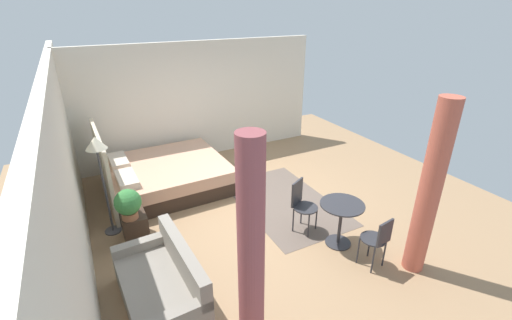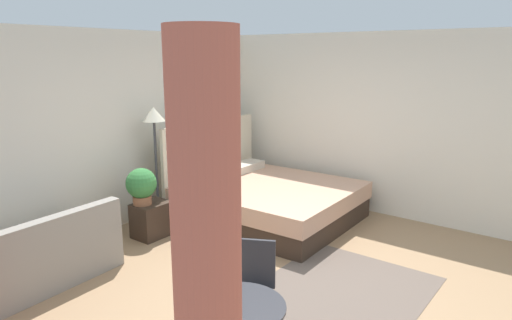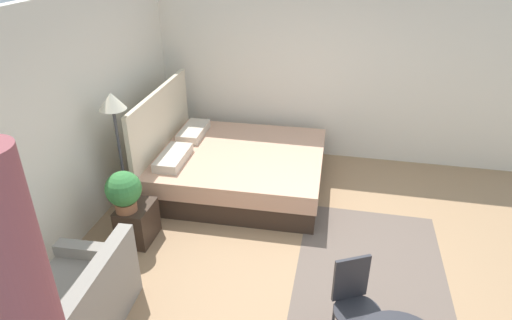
{
  "view_description": "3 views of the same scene",
  "coord_description": "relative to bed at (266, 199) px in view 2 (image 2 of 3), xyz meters",
  "views": [
    {
      "loc": [
        -4.9,
        2.54,
        3.44
      ],
      "look_at": [
        -0.05,
        0.0,
        0.94
      ],
      "focal_mm": 24.39,
      "sensor_mm": 36.0,
      "label": 1
    },
    {
      "loc": [
        -3.72,
        -2.42,
        2.36
      ],
      "look_at": [
        0.52,
        0.8,
        1.13
      ],
      "focal_mm": 32.18,
      "sensor_mm": 36.0,
      "label": 2
    },
    {
      "loc": [
        -3.8,
        -0.09,
        3.23
      ],
      "look_at": [
        0.69,
        0.86,
        0.83
      ],
      "focal_mm": 30.66,
      "sensor_mm": 36.0,
      "label": 3
    }
  ],
  "objects": [
    {
      "name": "ground_plane",
      "position": [
        -1.44,
        -1.32,
        -0.31
      ],
      "size": [
        8.48,
        8.7,
        0.02
      ],
      "primitive_type": "cube",
      "color": "#9E7A56"
    },
    {
      "name": "wall_back",
      "position": [
        -1.44,
        1.53,
        1.04
      ],
      "size": [
        8.48,
        0.12,
        2.68
      ],
      "primitive_type": "cube",
      "color": "silver",
      "rests_on": "ground"
    },
    {
      "name": "wall_right",
      "position": [
        1.3,
        -1.32,
        1.04
      ],
      "size": [
        0.12,
        5.7,
        2.68
      ],
      "primitive_type": "cube",
      "color": "silver",
      "rests_on": "ground"
    },
    {
      "name": "area_rug",
      "position": [
        -1.61,
        -1.87,
        -0.3
      ],
      "size": [
        2.55,
        1.56,
        0.01
      ],
      "primitive_type": "cube",
      "color": "#66564C",
      "rests_on": "ground"
    },
    {
      "name": "bed",
      "position": [
        0.0,
        0.0,
        0.0
      ],
      "size": [
        2.09,
        2.33,
        1.36
      ],
      "color": "#38281E",
      "rests_on": "ground"
    },
    {
      "name": "couch",
      "position": [
        -2.97,
        0.74,
        -0.03
      ],
      "size": [
        1.55,
        0.88,
        0.79
      ],
      "color": "gray",
      "rests_on": "ground"
    },
    {
      "name": "nightstand",
      "position": [
        -1.45,
        0.8,
        -0.07
      ],
      "size": [
        0.47,
        0.36,
        0.46
      ],
      "color": "#38281E",
      "rests_on": "ground"
    },
    {
      "name": "potted_plant",
      "position": [
        -1.55,
        0.85,
        0.42
      ],
      "size": [
        0.39,
        0.39,
        0.48
      ],
      "color": "#935B3D",
      "rests_on": "nightstand"
    },
    {
      "name": "floor_lamp",
      "position": [
        -1.07,
        1.11,
        1.09
      ],
      "size": [
        0.31,
        0.31,
        1.66
      ],
      "color": "#3F3F44",
      "rests_on": "ground"
    },
    {
      "name": "cafe_chair_near_couch",
      "position": [
        -2.43,
        -1.66,
        0.22
      ],
      "size": [
        0.53,
        0.53,
        0.87
      ],
      "color": "#2D2D33",
      "rests_on": "ground"
    }
  ]
}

